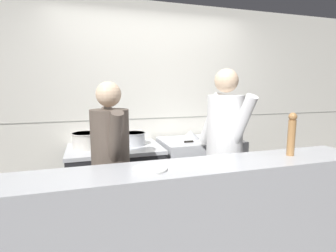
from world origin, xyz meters
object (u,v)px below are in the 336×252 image
plated_dish_main (150,169)px  chef_sous (224,147)px  stock_pot (86,140)px  chefs_knife (196,141)px  sauce_pot (134,138)px  pepper_mill (292,133)px  mixing_bowl_steel (190,135)px  oven_range (116,185)px  chef_head_cook (111,164)px

plated_dish_main → chef_sous: 1.04m
stock_pot → plated_dish_main: (0.43, -1.23, 0.01)m
stock_pot → chefs_knife: bearing=-7.3°
sauce_pot → chef_sous: size_ratio=0.16×
pepper_mill → chef_sous: bearing=124.6°
chefs_knife → pepper_mill: bearing=-67.9°
plated_dish_main → mixing_bowl_steel: bearing=57.1°
mixing_bowl_steel → pepper_mill: size_ratio=0.63×
chef_sous → pepper_mill: bearing=-68.7°
oven_range → plated_dish_main: plated_dish_main is taller
oven_range → chefs_knife: bearing=-7.8°
sauce_pot → chef_head_cook: size_ratio=0.17×
sauce_pot → chefs_knife: bearing=-13.4°
plated_dish_main → sauce_pot: bearing=85.3°
pepper_mill → mixing_bowl_steel: bearing=108.4°
stock_pot → sauce_pot: size_ratio=1.12×
pepper_mill → oven_range: bearing=139.3°
stock_pot → pepper_mill: (1.66, -1.20, 0.19)m
plated_dish_main → chef_head_cook: chef_head_cook is taller
oven_range → chef_sous: chef_sous is taller
oven_range → chef_head_cook: bearing=-98.5°
chefs_knife → chef_head_cook: size_ratio=0.22×
chef_sous → chef_head_cook: bearing=167.7°
chef_head_cook → chef_sous: bearing=-5.6°
stock_pot → pepper_mill: size_ratio=0.82×
stock_pot → chef_sous: (1.31, -0.69, -0.02)m
oven_range → chefs_knife: size_ratio=2.88×
sauce_pot → mixing_bowl_steel: 0.72m
plated_dish_main → chefs_knife: bearing=52.8°
chef_head_cook → plated_dish_main: bearing=-73.1°
chefs_knife → chef_head_cook: bearing=-152.0°
mixing_bowl_steel → pepper_mill: pepper_mill is taller
mixing_bowl_steel → chef_sous: chef_sous is taller
sauce_pot → chef_head_cook: 0.80m
sauce_pot → chef_head_cook: chef_head_cook is taller
stock_pot → chef_head_cook: bearing=-74.1°
oven_range → stock_pot: stock_pot is taller
mixing_bowl_steel → plated_dish_main: 1.51m
plated_dish_main → chef_sous: chef_sous is taller
chefs_knife → pepper_mill: size_ratio=0.99×
chef_head_cook → chef_sous: (1.11, 0.02, 0.07)m
pepper_mill → chef_sous: chef_sous is taller
chefs_knife → oven_range: bearing=172.2°
chef_head_cook → chefs_knife: bearing=21.4°
sauce_pot → pepper_mill: pepper_mill is taller
stock_pot → chef_head_cook: chef_head_cook is taller
chefs_knife → chef_sous: bearing=-82.1°
oven_range → chef_head_cook: 0.82m
mixing_bowl_steel → chef_sous: size_ratio=0.13×
oven_range → stock_pot: 0.62m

